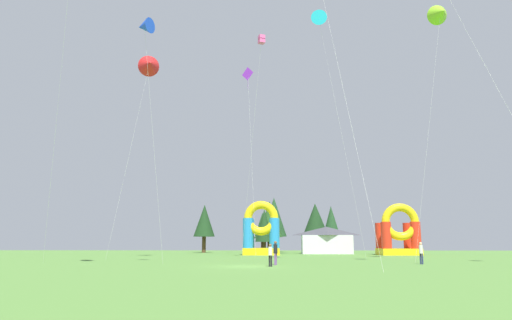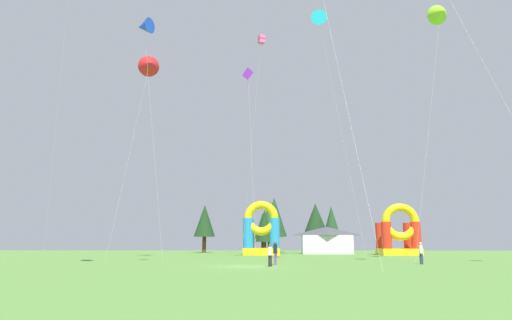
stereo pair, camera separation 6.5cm
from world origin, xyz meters
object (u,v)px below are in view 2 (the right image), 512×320
person_midfield (275,251)px  inflatable_yellow_castle (399,236)px  inflatable_red_slide (262,234)px  festival_tent (327,240)px  kite_blue_delta (144,27)px  person_near_camera (270,253)px  kite_red_delta (149,64)px  kite_purple_diamond (249,76)px  kite_pink_box (261,41)px  kite_lime_delta (440,13)px  person_far_side (421,251)px  kite_cyan_delta (319,20)px

person_midfield → inflatable_yellow_castle: 30.45m
inflatable_red_slide → festival_tent: (9.10, 5.66, -0.78)m
person_midfield → festival_tent: size_ratio=0.25×
kite_blue_delta → person_near_camera: bearing=-0.9°
kite_red_delta → kite_purple_diamond: (9.60, 15.85, 4.61)m
kite_red_delta → kite_pink_box: 12.06m
inflatable_yellow_castle → festival_tent: bearing=147.2°
kite_blue_delta → kite_purple_diamond: kite_purple_diamond is taller
kite_blue_delta → kite_pink_box: 14.91m
kite_pink_box → inflatable_yellow_castle: bearing=43.5°
kite_lime_delta → person_midfield: (-15.42, -5.19, -21.48)m
kite_purple_diamond → person_midfield: kite_purple_diamond is taller
festival_tent → person_far_side: bearing=-82.9°
inflatable_yellow_castle → kite_lime_delta: bearing=-91.8°
inflatable_red_slide → kite_cyan_delta: bearing=-53.0°
kite_purple_diamond → inflatable_red_slide: kite_purple_diamond is taller
kite_cyan_delta → person_midfield: 31.68m
kite_cyan_delta → inflatable_yellow_castle: (10.60, 9.58, -25.19)m
kite_blue_delta → person_midfield: kite_blue_delta is taller
kite_red_delta → person_midfield: 25.40m
festival_tent → inflatable_yellow_castle: bearing=-32.8°
kite_purple_diamond → person_far_side: kite_purple_diamond is taller
kite_lime_delta → kite_blue_delta: (-25.43, -7.14, -4.44)m
kite_lime_delta → kite_purple_diamond: size_ratio=0.93×
kite_purple_diamond → person_far_side: 37.31m
kite_cyan_delta → kite_purple_diamond: (-8.94, 10.14, -2.98)m
kite_cyan_delta → person_far_side: kite_cyan_delta is taller
kite_lime_delta → person_far_side: bearing=-139.8°
kite_cyan_delta → person_far_side: 30.97m
person_midfield → kite_blue_delta: bearing=-49.3°
kite_red_delta → inflatable_red_slide: kite_red_delta is taller
kite_purple_diamond → festival_tent: size_ratio=3.64×
kite_blue_delta → kite_purple_diamond: bearing=77.0°
kite_pink_box → inflatable_yellow_castle: (17.29, 16.39, -19.55)m
kite_purple_diamond → inflatable_yellow_castle: bearing=-1.6°
kite_pink_box → kite_red_delta: bearing=174.7°
person_midfield → person_near_camera: size_ratio=1.11×
kite_blue_delta → person_near_camera: size_ratio=11.99×
kite_pink_box → person_far_side: kite_pink_box is taller
person_far_side → inflatable_yellow_castle: 24.79m
kite_lime_delta → inflatable_red_slide: kite_lime_delta is taller
person_near_camera → person_midfield: bearing=-68.9°
kite_pink_box → inflatable_yellow_castle: 30.82m
kite_pink_box → inflatable_yellow_castle: kite_pink_box is taller
inflatable_yellow_castle → festival_tent: 10.30m
festival_tent → kite_cyan_delta: bearing=-97.3°
kite_lime_delta → person_midfield: kite_lime_delta is taller
kite_pink_box → inflatable_red_slide: 25.31m
kite_pink_box → person_midfield: bearing=-82.5°
kite_blue_delta → person_near_camera: (9.64, -0.16, -17.15)m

